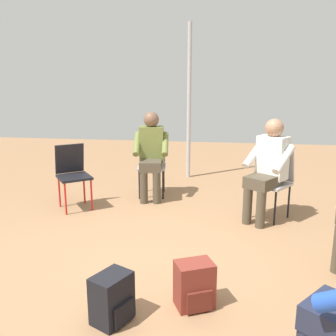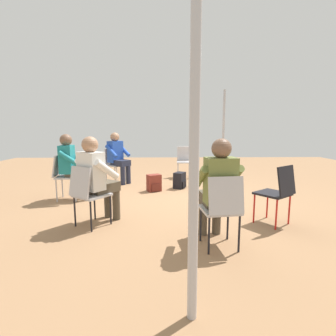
# 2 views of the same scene
# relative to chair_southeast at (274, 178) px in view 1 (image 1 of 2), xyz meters

# --- Properties ---
(ground_plane) EXTENTS (14.00, 14.00, 0.00)m
(ground_plane) POSITION_rel_chair_southeast_xyz_m (-1.52, 1.37, -0.50)
(ground_plane) COLOR #99704C
(chair_southeast) EXTENTS (0.58, 0.57, 0.85)m
(chair_southeast) POSITION_rel_chair_southeast_xyz_m (0.00, 0.00, 0.00)
(chair_southeast) COLOR #B7B7BC
(chair_southeast) RESTS_ON ground
(chair_east) EXTENTS (0.48, 0.44, 0.85)m
(chair_east) POSITION_rel_chair_southeast_xyz_m (0.71, 1.67, 0.00)
(chair_east) COLOR #B7B7BC
(chair_east) RESTS_ON ground
(chair_northeast) EXTENTS (0.58, 0.57, 0.85)m
(chair_northeast) POSITION_rel_chair_southeast_xyz_m (-0.02, 2.61, 0.00)
(chair_northeast) COLOR black
(chair_northeast) RESTS_ON ground
(person_in_olive) EXTENTS (0.55, 0.53, 1.24)m
(person_in_olive) POSITION_rel_chair_southeast_xyz_m (0.54, 1.65, 0.20)
(person_in_olive) COLOR #4C4233
(person_in_olive) RESTS_ON ground
(person_in_white) EXTENTS (0.63, 0.63, 1.24)m
(person_in_white) POSITION_rel_chair_southeast_xyz_m (-0.13, 0.10, 0.20)
(person_in_white) COLOR #4C4233
(person_in_white) RESTS_ON ground
(backpack_near_laptop_user) EXTENTS (0.31, 0.34, 0.36)m
(backpack_near_laptop_user) POSITION_rel_chair_southeast_xyz_m (-2.05, 0.83, -0.34)
(backpack_near_laptop_user) COLOR maroon
(backpack_near_laptop_user) RESTS_ON ground
(backpack_by_empty_chair) EXTENTS (0.34, 0.31, 0.36)m
(backpack_by_empty_chair) POSITION_rel_chair_southeast_xyz_m (-2.32, 1.40, -0.34)
(backpack_by_empty_chair) COLOR black
(backpack_by_empty_chair) RESTS_ON ground
(tent_pole_near) EXTENTS (0.07, 0.07, 2.59)m
(tent_pole_near) POSITION_rel_chair_southeast_xyz_m (1.77, 1.22, 0.80)
(tent_pole_near) COLOR #B2B2B7
(tent_pole_near) RESTS_ON ground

